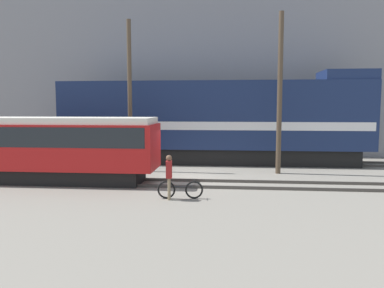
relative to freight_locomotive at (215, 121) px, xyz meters
name	(u,v)px	position (x,y,z in m)	size (l,w,h in m)	color
ground_plane	(189,177)	(-1.11, -4.94, -2.70)	(120.00, 120.00, 0.00)	gray
track_near	(185,183)	(-1.11, -6.86, -2.63)	(60.00, 1.51, 0.14)	#47423D
track_far	(197,162)	(-1.11, 0.00, -2.63)	(60.00, 1.51, 0.14)	#47423D
building_backdrop	(204,70)	(-1.11, 6.62, 3.80)	(47.39, 6.00, 12.99)	gray
freight_locomotive	(215,121)	(0.00, 0.00, 0.00)	(19.23, 3.04, 5.76)	black
streetcar	(34,145)	(-8.36, -6.86, -0.93)	(11.79, 2.54, 3.10)	black
bicycle	(180,190)	(-0.99, -9.49, -2.34)	(1.79, 0.44, 0.77)	black
person	(169,173)	(-1.40, -9.68, -1.63)	(0.25, 0.38, 1.75)	#8C7A5B
utility_pole_left	(130,97)	(-4.57, -3.43, 1.46)	(0.24, 0.24, 8.31)	#4C3D2D
utility_pole_center	(280,94)	(3.57, -3.43, 1.57)	(0.27, 0.27, 8.55)	#4C3D2D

